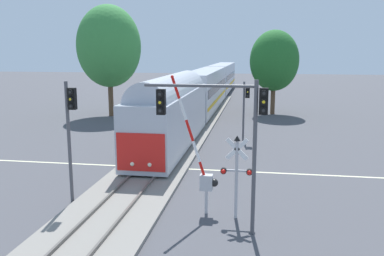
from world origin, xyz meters
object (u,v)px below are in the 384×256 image
(commuter_train, at_px, (207,87))
(traffic_signal_near_right, at_px, (224,119))
(crossing_signal_mast, at_px, (237,168))
(oak_behind_train, at_px, (109,46))
(traffic_signal_far_side, at_px, (246,101))
(crossing_gate_near, at_px, (203,171))
(traffic_signal_median, at_px, (70,123))
(elm_centre_background, at_px, (274,61))

(commuter_train, xyz_separation_m, traffic_signal_near_right, (5.03, -35.71, 1.91))
(crossing_signal_mast, xyz_separation_m, oak_behind_train, (-15.43, 26.49, 5.44))
(traffic_signal_far_side, bearing_deg, crossing_signal_mast, -89.53)
(crossing_gate_near, height_order, traffic_signal_far_side, crossing_gate_near)
(traffic_signal_near_right, xyz_separation_m, traffic_signal_far_side, (0.33, 17.24, -1.41))
(crossing_signal_mast, relative_size, traffic_signal_far_side, 0.77)
(commuter_train, relative_size, crossing_gate_near, 10.34)
(traffic_signal_far_side, xyz_separation_m, traffic_signal_median, (-7.62, -15.17, 0.67))
(commuter_train, height_order, crossing_gate_near, crossing_gate_near)
(traffic_signal_median, bearing_deg, traffic_signal_far_side, 63.32)
(crossing_gate_near, bearing_deg, traffic_signal_median, 177.62)
(traffic_signal_far_side, bearing_deg, commuter_train, 106.18)
(crossing_signal_mast, xyz_separation_m, traffic_signal_far_side, (-0.13, 15.77, 0.97))
(traffic_signal_far_side, bearing_deg, traffic_signal_near_right, -91.08)
(traffic_signal_far_side, height_order, oak_behind_train, oak_behind_train)
(crossing_gate_near, relative_size, oak_behind_train, 0.51)
(elm_centre_background, bearing_deg, traffic_signal_near_right, -95.33)
(traffic_signal_far_side, distance_m, elm_centre_background, 15.49)
(oak_behind_train, height_order, elm_centre_background, oak_behind_train)
(commuter_train, xyz_separation_m, elm_centre_background, (8.04, -3.49, 3.39))
(crossing_gate_near, distance_m, oak_behind_train, 30.19)
(traffic_signal_near_right, relative_size, oak_behind_train, 0.50)
(crossing_gate_near, bearing_deg, traffic_signal_far_side, 85.01)
(elm_centre_background, bearing_deg, oak_behind_train, -166.70)
(traffic_signal_median, relative_size, oak_behind_train, 0.48)
(crossing_signal_mast, xyz_separation_m, traffic_signal_median, (-7.75, 0.60, 1.65))
(commuter_train, distance_m, traffic_signal_near_right, 36.11)
(crossing_gate_near, relative_size, crossing_signal_mast, 1.68)
(traffic_signal_far_side, relative_size, elm_centre_background, 0.50)
(commuter_train, xyz_separation_m, traffic_signal_far_side, (5.36, -18.46, 0.50))
(crossing_gate_near, bearing_deg, oak_behind_train, 118.08)
(commuter_train, height_order, traffic_signal_far_side, commuter_train)
(commuter_train, distance_m, traffic_signal_median, 33.73)
(traffic_signal_near_right, xyz_separation_m, elm_centre_background, (3.01, 32.22, 1.48))
(commuter_train, distance_m, elm_centre_background, 9.40)
(commuter_train, distance_m, crossing_gate_near, 34.13)
(traffic_signal_near_right, bearing_deg, traffic_signal_median, 164.10)
(commuter_train, distance_m, crossing_signal_mast, 34.67)
(crossing_gate_near, bearing_deg, elm_centre_background, 82.45)
(crossing_signal_mast, xyz_separation_m, elm_centre_background, (2.56, 30.74, 3.86))
(commuter_train, xyz_separation_m, traffic_signal_median, (-2.26, -33.63, 1.18))
(crossing_signal_mast, bearing_deg, traffic_signal_far_side, 90.47)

